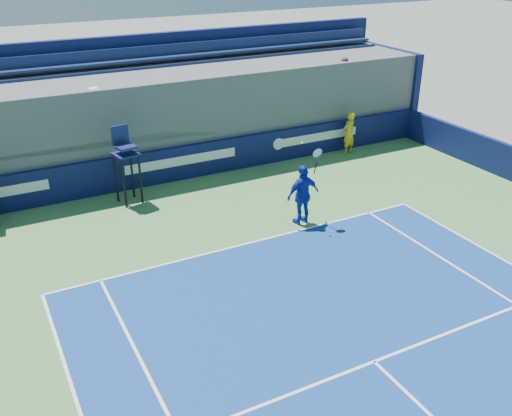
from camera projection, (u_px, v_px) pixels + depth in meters
ball_person at (349, 133)px, 21.96m from camera, size 0.68×0.53×1.62m
back_hoarding at (181, 163)px, 19.65m from camera, size 20.40×0.21×1.20m
umpire_chair at (125, 157)px, 17.54m from camera, size 0.82×0.82×2.48m
tennis_player at (303, 195)px, 16.46m from camera, size 1.09×0.51×2.57m
stadium_seating at (159, 114)px, 20.76m from camera, size 21.00×4.05×4.40m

